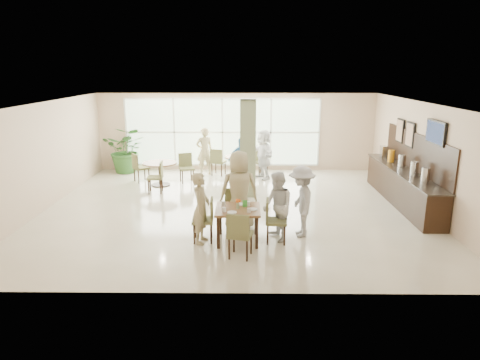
{
  "coord_description": "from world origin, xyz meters",
  "views": [
    {
      "loc": [
        0.31,
        -10.95,
        3.66
      ],
      "look_at": [
        0.2,
        -1.2,
        1.1
      ],
      "focal_mm": 32.0,
      "sensor_mm": 36.0,
      "label": 1
    }
  ],
  "objects_px": {
    "teen_left": "(201,208)",
    "teen_right": "(277,207)",
    "potted_plant": "(127,150)",
    "adult_standing": "(205,151)",
    "adult_a": "(241,162)",
    "round_table_left": "(160,168)",
    "teen_far": "(239,190)",
    "buffet_counter": "(403,184)",
    "teen_standing": "(301,201)",
    "round_table_right": "(239,162)",
    "main_table": "(238,212)",
    "adult_b": "(263,154)"
  },
  "relations": [
    {
      "from": "buffet_counter",
      "to": "teen_right",
      "type": "xyz_separation_m",
      "value": [
        -3.68,
        -2.68,
        0.21
      ]
    },
    {
      "from": "potted_plant",
      "to": "adult_a",
      "type": "bearing_deg",
      "value": -22.56
    },
    {
      "from": "teen_right",
      "to": "round_table_left",
      "type": "bearing_deg",
      "value": -161.48
    },
    {
      "from": "round_table_right",
      "to": "main_table",
      "type": "bearing_deg",
      "value": -89.61
    },
    {
      "from": "teen_far",
      "to": "teen_standing",
      "type": "height_order",
      "value": "teen_far"
    },
    {
      "from": "adult_standing",
      "to": "teen_far",
      "type": "bearing_deg",
      "value": 83.24
    },
    {
      "from": "round_table_left",
      "to": "teen_right",
      "type": "xyz_separation_m",
      "value": [
        3.42,
        -4.49,
        0.19
      ]
    },
    {
      "from": "round_table_left",
      "to": "round_table_right",
      "type": "xyz_separation_m",
      "value": [
        2.53,
        0.97,
        -0.02
      ]
    },
    {
      "from": "buffet_counter",
      "to": "teen_right",
      "type": "relative_size",
      "value": 3.08
    },
    {
      "from": "potted_plant",
      "to": "adult_a",
      "type": "height_order",
      "value": "potted_plant"
    },
    {
      "from": "round_table_left",
      "to": "teen_far",
      "type": "relative_size",
      "value": 0.59
    },
    {
      "from": "adult_standing",
      "to": "potted_plant",
      "type": "bearing_deg",
      "value": -26.97
    },
    {
      "from": "main_table",
      "to": "teen_left",
      "type": "distance_m",
      "value": 0.8
    },
    {
      "from": "main_table",
      "to": "teen_far",
      "type": "bearing_deg",
      "value": 88.59
    },
    {
      "from": "round_table_right",
      "to": "adult_b",
      "type": "distance_m",
      "value": 0.86
    },
    {
      "from": "potted_plant",
      "to": "teen_standing",
      "type": "height_order",
      "value": "potted_plant"
    },
    {
      "from": "adult_standing",
      "to": "adult_a",
      "type": "bearing_deg",
      "value": 112.47
    },
    {
      "from": "teen_far",
      "to": "main_table",
      "type": "bearing_deg",
      "value": 77.4
    },
    {
      "from": "teen_left",
      "to": "teen_far",
      "type": "relative_size",
      "value": 0.84
    },
    {
      "from": "round_table_right",
      "to": "teen_right",
      "type": "relative_size",
      "value": 0.66
    },
    {
      "from": "teen_standing",
      "to": "adult_a",
      "type": "bearing_deg",
      "value": -164.11
    },
    {
      "from": "round_table_right",
      "to": "adult_a",
      "type": "xyz_separation_m",
      "value": [
        0.07,
        -0.94,
        0.22
      ]
    },
    {
      "from": "teen_left",
      "to": "teen_far",
      "type": "height_order",
      "value": "teen_far"
    },
    {
      "from": "teen_far",
      "to": "adult_b",
      "type": "xyz_separation_m",
      "value": [
        0.75,
        4.73,
        -0.09
      ]
    },
    {
      "from": "adult_a",
      "to": "adult_standing",
      "type": "height_order",
      "value": "adult_standing"
    },
    {
      "from": "buffet_counter",
      "to": "potted_plant",
      "type": "height_order",
      "value": "buffet_counter"
    },
    {
      "from": "round_table_right",
      "to": "adult_b",
      "type": "bearing_deg",
      "value": -3.47
    },
    {
      "from": "adult_a",
      "to": "adult_b",
      "type": "distance_m",
      "value": 1.16
    },
    {
      "from": "round_table_left",
      "to": "buffet_counter",
      "type": "distance_m",
      "value": 7.33
    },
    {
      "from": "main_table",
      "to": "potted_plant",
      "type": "xyz_separation_m",
      "value": [
        -4.08,
        6.32,
        0.17
      ]
    },
    {
      "from": "buffet_counter",
      "to": "teen_standing",
      "type": "distance_m",
      "value": 3.97
    },
    {
      "from": "potted_plant",
      "to": "adult_standing",
      "type": "distance_m",
      "value": 2.84
    },
    {
      "from": "teen_standing",
      "to": "adult_b",
      "type": "bearing_deg",
      "value": -174.9
    },
    {
      "from": "teen_far",
      "to": "adult_a",
      "type": "bearing_deg",
      "value": -101.47
    },
    {
      "from": "main_table",
      "to": "adult_a",
      "type": "xyz_separation_m",
      "value": [
        0.04,
        4.61,
        0.12
      ]
    },
    {
      "from": "buffet_counter",
      "to": "teen_left",
      "type": "distance_m",
      "value": 6.03
    },
    {
      "from": "teen_right",
      "to": "adult_b",
      "type": "xyz_separation_m",
      "value": [
        -0.08,
        5.42,
        0.07
      ]
    },
    {
      "from": "buffet_counter",
      "to": "adult_b",
      "type": "bearing_deg",
      "value": 143.95
    },
    {
      "from": "round_table_left",
      "to": "buffet_counter",
      "type": "height_order",
      "value": "buffet_counter"
    },
    {
      "from": "teen_left",
      "to": "teen_standing",
      "type": "bearing_deg",
      "value": -70.27
    },
    {
      "from": "teen_far",
      "to": "teen_right",
      "type": "height_order",
      "value": "teen_far"
    },
    {
      "from": "buffet_counter",
      "to": "adult_a",
      "type": "xyz_separation_m",
      "value": [
        -4.5,
        1.84,
        0.22
      ]
    },
    {
      "from": "teen_right",
      "to": "teen_left",
      "type": "bearing_deg",
      "value": -103.45
    },
    {
      "from": "round_table_left",
      "to": "adult_a",
      "type": "relative_size",
      "value": 0.71
    },
    {
      "from": "main_table",
      "to": "round_table_right",
      "type": "distance_m",
      "value": 5.55
    },
    {
      "from": "round_table_left",
      "to": "adult_standing",
      "type": "xyz_separation_m",
      "value": [
        1.3,
        1.42,
        0.27
      ]
    },
    {
      "from": "teen_left",
      "to": "teen_right",
      "type": "distance_m",
      "value": 1.64
    },
    {
      "from": "buffet_counter",
      "to": "adult_a",
      "type": "bearing_deg",
      "value": 157.72
    },
    {
      "from": "potted_plant",
      "to": "teen_standing",
      "type": "xyz_separation_m",
      "value": [
        5.48,
        -5.98,
        -0.03
      ]
    },
    {
      "from": "buffet_counter",
      "to": "adult_a",
      "type": "relative_size",
      "value": 3.04
    }
  ]
}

